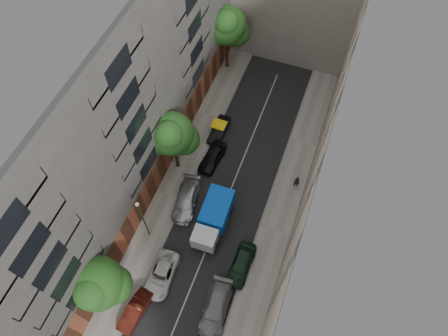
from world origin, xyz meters
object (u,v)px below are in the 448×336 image
at_px(car_left_3, 186,200).
at_px(tree_near, 98,285).
at_px(tarp_truck, 213,218).
at_px(lamp_post, 142,217).
at_px(car_right_1, 216,308).
at_px(car_right_2, 241,264).
at_px(tree_far, 228,27).
at_px(car_left_5, 219,130).
at_px(car_left_4, 212,157).
at_px(tree_mid, 173,136).
at_px(car_left_1, 135,311).
at_px(car_left_2, 161,275).
at_px(pedestrian, 296,182).

bearing_deg(car_left_3, tree_near, -111.88).
height_order(tarp_truck, lamp_post, lamp_post).
bearing_deg(tree_near, car_right_1, 14.47).
distance_m(car_right_2, tree_near, 12.38).
relative_size(car_right_1, lamp_post, 0.76).
bearing_deg(tree_far, car_left_5, -75.19).
relative_size(car_right_2, tree_far, 0.51).
xyz_separation_m(car_left_4, tree_far, (-3.18, 13.42, 5.43)).
height_order(car_left_3, car_right_2, car_right_2).
height_order(tree_mid, lamp_post, tree_mid).
xyz_separation_m(car_left_4, lamp_post, (-2.62, -9.91, 3.53)).
relative_size(car_left_4, lamp_post, 0.63).
distance_m(car_left_1, tree_mid, 15.82).
distance_m(tarp_truck, tree_mid, 8.63).
bearing_deg(car_left_4, car_left_5, 104.95).
bearing_deg(car_left_2, tree_mid, 102.75).
bearing_deg(pedestrian, lamp_post, 31.87).
distance_m(lamp_post, pedestrian, 15.71).
distance_m(car_right_1, lamp_post, 10.10).
height_order(car_left_2, lamp_post, lamp_post).
xyz_separation_m(car_left_1, pedestrian, (9.68, 16.84, 0.34)).
distance_m(car_left_5, pedestrian, 10.32).
distance_m(car_left_2, car_left_5, 16.82).
distance_m(car_left_4, car_left_5, 3.65).
height_order(tarp_truck, car_left_3, tarp_truck).
distance_m(car_right_2, tree_mid, 13.41).
height_order(tree_mid, pedestrian, tree_mid).
xyz_separation_m(car_left_2, car_left_3, (-0.80, 7.60, 0.10)).
relative_size(car_left_1, car_left_2, 0.85).
bearing_deg(pedestrian, tree_mid, 1.15).
relative_size(car_left_4, car_right_2, 0.96).
bearing_deg(car_left_3, pedestrian, 21.46).
bearing_deg(car_right_1, car_left_5, 105.15).
distance_m(car_left_4, car_right_1, 15.34).
height_order(tree_far, pedestrian, tree_far).
relative_size(car_left_1, car_right_1, 0.78).
bearing_deg(tarp_truck, car_left_3, 158.05).
relative_size(car_left_4, tree_far, 0.49).
xyz_separation_m(tarp_truck, pedestrian, (6.33, 6.84, -0.53)).
height_order(tarp_truck, car_left_4, tarp_truck).
bearing_deg(tree_far, car_right_1, -71.96).
bearing_deg(car_right_1, lamp_post, 148.42).
bearing_deg(car_right_2, tarp_truck, 143.10).
bearing_deg(tree_mid, car_left_5, 66.24).
bearing_deg(car_left_1, tarp_truck, 79.21).
xyz_separation_m(car_left_2, pedestrian, (8.88, 13.24, 0.35)).
height_order(car_left_3, pedestrian, pedestrian).
bearing_deg(car_left_4, tree_far, 109.06).
xyz_separation_m(car_left_1, car_right_1, (6.40, 2.60, 0.09)).
bearing_deg(car_left_5, car_right_1, -68.58).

